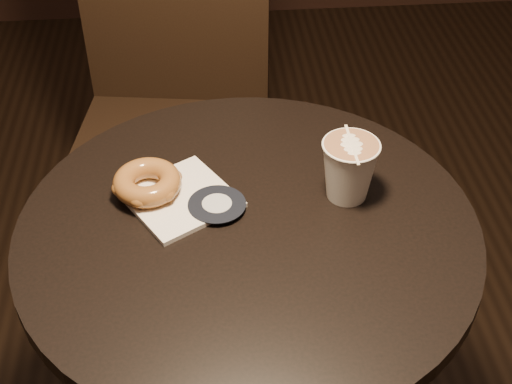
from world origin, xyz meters
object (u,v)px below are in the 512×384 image
(latte_cup, at_px, (349,170))
(pastry_bag, at_px, (181,198))
(cafe_table, at_px, (249,310))
(chair, at_px, (173,80))
(doughnut, at_px, (147,182))

(latte_cup, bearing_deg, pastry_bag, 177.78)
(cafe_table, xyz_separation_m, chair, (-0.12, 0.65, 0.06))
(pastry_bag, height_order, latte_cup, latte_cup)
(cafe_table, bearing_deg, latte_cup, 18.04)
(doughnut, bearing_deg, latte_cup, -5.13)
(chair, height_order, latte_cup, chair)
(chair, height_order, pastry_bag, chair)
(doughnut, bearing_deg, chair, 87.27)
(cafe_table, height_order, chair, chair)
(cafe_table, distance_m, doughnut, 0.28)
(cafe_table, xyz_separation_m, latte_cup, (0.16, 0.05, 0.25))
(chair, distance_m, latte_cup, 0.69)
(pastry_bag, distance_m, doughnut, 0.06)
(pastry_bag, distance_m, latte_cup, 0.26)
(doughnut, bearing_deg, cafe_table, -27.97)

